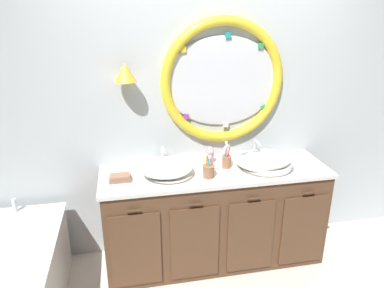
{
  "coord_description": "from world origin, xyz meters",
  "views": [
    {
      "loc": [
        -0.68,
        -2.26,
        2.07
      ],
      "look_at": [
        -0.18,
        0.25,
        1.1
      ],
      "focal_mm": 33.32,
      "sensor_mm": 36.0,
      "label": 1
    }
  ],
  "objects_px": {
    "sink_basin_left": "(166,168)",
    "soap_dispenser": "(210,156)",
    "toothbrush_holder_right": "(226,161)",
    "sink_basin_right": "(264,161)",
    "toothbrush_holder_left": "(209,170)",
    "folded_hand_towel": "(120,178)"
  },
  "relations": [
    {
      "from": "toothbrush_holder_left",
      "to": "sink_basin_left",
      "type": "bearing_deg",
      "value": 164.34
    },
    {
      "from": "sink_basin_left",
      "to": "soap_dispenser",
      "type": "distance_m",
      "value": 0.43
    },
    {
      "from": "toothbrush_holder_left",
      "to": "folded_hand_towel",
      "type": "distance_m",
      "value": 0.68
    },
    {
      "from": "toothbrush_holder_right",
      "to": "folded_hand_towel",
      "type": "bearing_deg",
      "value": -175.12
    },
    {
      "from": "toothbrush_holder_right",
      "to": "folded_hand_towel",
      "type": "xyz_separation_m",
      "value": [
        -0.86,
        -0.07,
        -0.04
      ]
    },
    {
      "from": "toothbrush_holder_right",
      "to": "soap_dispenser",
      "type": "distance_m",
      "value": 0.16
    },
    {
      "from": "sink_basin_right",
      "to": "toothbrush_holder_left",
      "type": "bearing_deg",
      "value": -169.75
    },
    {
      "from": "toothbrush_holder_left",
      "to": "toothbrush_holder_right",
      "type": "height_order",
      "value": "same"
    },
    {
      "from": "soap_dispenser",
      "to": "sink_basin_right",
      "type": "bearing_deg",
      "value": -22.96
    },
    {
      "from": "toothbrush_holder_left",
      "to": "soap_dispenser",
      "type": "xyz_separation_m",
      "value": [
        0.08,
        0.26,
        0.01
      ]
    },
    {
      "from": "toothbrush_holder_right",
      "to": "sink_basin_left",
      "type": "bearing_deg",
      "value": -173.39
    },
    {
      "from": "sink_basin_left",
      "to": "folded_hand_towel",
      "type": "height_order",
      "value": "sink_basin_left"
    },
    {
      "from": "sink_basin_left",
      "to": "toothbrush_holder_right",
      "type": "bearing_deg",
      "value": 6.61
    },
    {
      "from": "sink_basin_right",
      "to": "soap_dispenser",
      "type": "xyz_separation_m",
      "value": [
        -0.41,
        0.18,
        0.01
      ]
    },
    {
      "from": "sink_basin_right",
      "to": "soap_dispenser",
      "type": "bearing_deg",
      "value": 157.04
    },
    {
      "from": "soap_dispenser",
      "to": "toothbrush_holder_left",
      "type": "bearing_deg",
      "value": -106.18
    },
    {
      "from": "sink_basin_left",
      "to": "soap_dispenser",
      "type": "bearing_deg",
      "value": 24.05
    },
    {
      "from": "sink_basin_right",
      "to": "toothbrush_holder_left",
      "type": "distance_m",
      "value": 0.5
    },
    {
      "from": "sink_basin_left",
      "to": "sink_basin_right",
      "type": "relative_size",
      "value": 0.87
    },
    {
      "from": "toothbrush_holder_left",
      "to": "toothbrush_holder_right",
      "type": "xyz_separation_m",
      "value": [
        0.19,
        0.15,
        0.0
      ]
    },
    {
      "from": "sink_basin_right",
      "to": "toothbrush_holder_right",
      "type": "relative_size",
      "value": 2.09
    },
    {
      "from": "toothbrush_holder_left",
      "to": "toothbrush_holder_right",
      "type": "bearing_deg",
      "value": 38.26
    }
  ]
}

